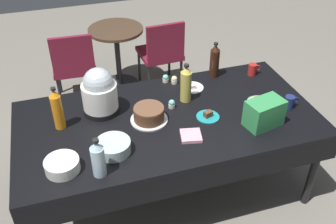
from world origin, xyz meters
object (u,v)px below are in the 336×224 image
ceramic_snack_bowl (62,165)px  soda_carton (264,113)px  dessert_plate_teal (208,116)px  round_cafe_table (117,47)px  frosted_layer_cake (149,114)px  soda_bottle_orange_juice (57,109)px  cupcake_berry (174,80)px  cupcake_rose (166,78)px  dessert_plate_white (192,87)px  coffee_mug_red (253,69)px  cupcake_cocoa (172,104)px  soda_bottle_water (98,159)px  dessert_plate_sage (259,102)px  soda_bottle_ginger_ale (186,84)px  glass_salad_bowl (113,147)px  slow_cooker (99,92)px  potluck_table (168,124)px  maroon_chair_left (74,63)px  soda_bottle_cola (215,61)px  maroon_chair_right (162,51)px  coffee_mug_navy (290,102)px

ceramic_snack_bowl → soda_carton: (1.40, 0.04, 0.06)m
dessert_plate_teal → round_cafe_table: bearing=100.3°
round_cafe_table → soda_carton: bearing=-71.7°
frosted_layer_cake → round_cafe_table: bearing=87.0°
soda_bottle_orange_juice → cupcake_berry: bearing=18.4°
cupcake_rose → dessert_plate_white: bearing=-41.7°
coffee_mug_red → round_cafe_table: (-0.93, 1.37, -0.30)m
cupcake_berry → cupcake_cocoa: size_ratio=1.00×
round_cafe_table → soda_bottle_water: bearing=-103.5°
cupcake_rose → dessert_plate_sage: bearing=-40.7°
cupcake_rose → soda_bottle_ginger_ale: soda_bottle_ginger_ale is taller
glass_salad_bowl → soda_bottle_orange_juice: soda_bottle_orange_juice is taller
slow_cooker → soda_carton: size_ratio=1.39×
potluck_table → maroon_chair_left: 1.63m
cupcake_rose → cupcake_berry: bearing=-34.5°
dessert_plate_white → coffee_mug_red: 0.57m
ceramic_snack_bowl → soda_carton: soda_carton is taller
glass_salad_bowl → cupcake_berry: (0.64, 0.69, -0.01)m
soda_bottle_cola → maroon_chair_right: bearing=97.8°
dessert_plate_white → maroon_chair_left: size_ratio=0.22×
dessert_plate_sage → potluck_table: bearing=177.6°
potluck_table → slow_cooker: size_ratio=6.09×
potluck_table → glass_salad_bowl: (-0.45, -0.25, 0.10)m
slow_cooker → cupcake_berry: (0.64, 0.22, -0.14)m
dessert_plate_white → round_cafe_table: bearing=104.2°
soda_carton → round_cafe_table: bearing=95.8°
glass_salad_bowl → soda_bottle_orange_juice: (-0.31, 0.37, 0.11)m
cupcake_berry → coffee_mug_red: size_ratio=0.59×
cupcake_rose → soda_bottle_ginger_ale: bearing=-77.3°
cupcake_cocoa → dessert_plate_sage: bearing=-12.3°
soda_bottle_ginger_ale → coffee_mug_red: bearing=16.0°
dessert_plate_teal → dessert_plate_white: size_ratio=0.92×
cupcake_cocoa → coffee_mug_navy: (0.85, -0.26, 0.02)m
frosted_layer_cake → coffee_mug_red: frosted_layer_cake is taller
coffee_mug_navy → maroon_chair_left: size_ratio=0.14×
dessert_plate_teal → slow_cooker: bearing=157.1°
ceramic_snack_bowl → round_cafe_table: bearing=70.4°
frosted_layer_cake → dessert_plate_white: size_ratio=1.47×
soda_bottle_orange_juice → round_cafe_table: bearing=66.3°
soda_bottle_cola → coffee_mug_red: (0.33, -0.08, -0.09)m
glass_salad_bowl → soda_bottle_ginger_ale: (0.65, 0.42, 0.11)m
maroon_chair_right → cupcake_berry: bearing=-101.1°
soda_bottle_water → coffee_mug_red: 1.65m
glass_salad_bowl → slow_cooker: bearing=90.0°
frosted_layer_cake → maroon_chair_right: frosted_layer_cake is taller
dessert_plate_white → soda_bottle_ginger_ale: soda_bottle_ginger_ale is taller
soda_bottle_cola → soda_bottle_orange_juice: size_ratio=0.94×
coffee_mug_navy → dessert_plate_white: bearing=141.9°
soda_bottle_ginger_ale → round_cafe_table: bearing=99.0°
maroon_chair_left → slow_cooker: bearing=-85.5°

